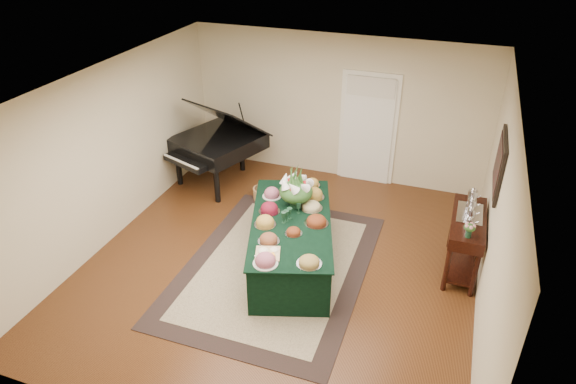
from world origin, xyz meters
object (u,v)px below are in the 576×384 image
(floral_centerpiece, at_px, (296,188))
(mahogany_sideboard, at_px, (467,230))
(grand_piano, at_px, (217,143))
(buffet_table, at_px, (291,242))

(floral_centerpiece, height_order, mahogany_sideboard, floral_centerpiece)
(grand_piano, bearing_deg, mahogany_sideboard, -15.53)
(grand_piano, height_order, mahogany_sideboard, grand_piano)
(buffet_table, height_order, grand_piano, grand_piano)
(floral_centerpiece, distance_m, mahogany_sideboard, 2.47)
(mahogany_sideboard, bearing_deg, floral_centerpiece, -173.75)
(grand_piano, bearing_deg, buffet_table, -42.31)
(grand_piano, relative_size, mahogany_sideboard, 1.49)
(buffet_table, height_order, mahogany_sideboard, mahogany_sideboard)
(buffet_table, relative_size, mahogany_sideboard, 2.05)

